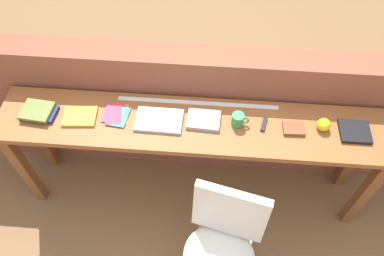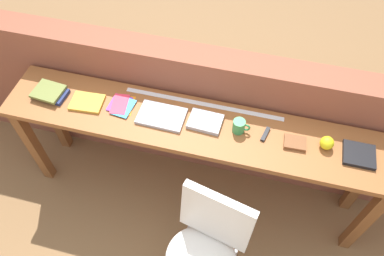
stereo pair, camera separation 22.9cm
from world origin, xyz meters
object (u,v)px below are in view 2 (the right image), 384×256
(chair_white_moulded, at_px, (206,245))
(book_stack_leftmost, at_px, (49,93))
(mug, at_px, (239,126))
(magazine_cycling, at_px, (87,102))
(pamphlet_pile_colourful, at_px, (122,105))
(book_repair_rightmost, at_px, (359,155))
(sports_ball_small, at_px, (327,143))
(leather_journal_brown, at_px, (295,143))
(book_open_centre, at_px, (162,116))
(multitool_folded, at_px, (265,134))

(chair_white_moulded, relative_size, book_stack_leftmost, 3.83)
(chair_white_moulded, distance_m, mug, 0.74)
(book_stack_leftmost, relative_size, mug, 2.12)
(chair_white_moulded, height_order, magazine_cycling, magazine_cycling)
(magazine_cycling, height_order, pamphlet_pile_colourful, magazine_cycling)
(book_repair_rightmost, bearing_deg, sports_ball_small, 175.13)
(book_repair_rightmost, bearing_deg, leather_journal_brown, -178.96)
(mug, bearing_deg, sports_ball_small, 0.82)
(book_open_centre, bearing_deg, book_repair_rightmost, 1.56)
(book_stack_leftmost, distance_m, pamphlet_pile_colourful, 0.50)
(multitool_folded, bearing_deg, mug, -177.51)
(sports_ball_small, bearing_deg, mug, -179.18)
(book_open_centre, distance_m, mug, 0.49)
(chair_white_moulded, height_order, book_repair_rightmost, book_repair_rightmost)
(sports_ball_small, height_order, book_repair_rightmost, sports_ball_small)
(magazine_cycling, distance_m, multitool_folded, 1.16)
(chair_white_moulded, relative_size, sports_ball_small, 10.84)
(leather_journal_brown, bearing_deg, mug, 175.13)
(leather_journal_brown, height_order, book_repair_rightmost, same)
(book_stack_leftmost, height_order, leather_journal_brown, book_stack_leftmost)
(chair_white_moulded, distance_m, multitool_folded, 0.76)
(leather_journal_brown, bearing_deg, book_open_centre, 177.72)
(pamphlet_pile_colourful, relative_size, book_open_centre, 0.66)
(pamphlet_pile_colourful, xyz_separation_m, book_open_centre, (0.28, -0.03, 0.00))
(book_stack_leftmost, xyz_separation_m, leather_journal_brown, (1.61, 0.00, -0.01))
(pamphlet_pile_colourful, relative_size, sports_ball_small, 2.36)
(chair_white_moulded, distance_m, book_open_centre, 0.84)
(chair_white_moulded, distance_m, pamphlet_pile_colourful, 1.02)
(magazine_cycling, height_order, leather_journal_brown, leather_journal_brown)
(chair_white_moulded, bearing_deg, leather_journal_brown, 57.11)
(book_stack_leftmost, bearing_deg, book_open_centre, 0.16)
(leather_journal_brown, relative_size, sports_ball_small, 1.58)
(leather_journal_brown, xyz_separation_m, book_repair_rightmost, (0.37, 0.01, -0.00))
(book_repair_rightmost, bearing_deg, mug, 179.27)
(sports_ball_small, bearing_deg, book_stack_leftmost, -179.20)
(mug, relative_size, multitool_folded, 1.00)
(magazine_cycling, relative_size, sports_ball_small, 2.52)
(pamphlet_pile_colourful, relative_size, book_repair_rightmost, 1.05)
(book_open_centre, xyz_separation_m, multitool_folded, (0.66, 0.02, -0.00))
(mug, distance_m, book_repair_rightmost, 0.72)
(sports_ball_small, distance_m, book_repair_rightmost, 0.20)
(chair_white_moulded, bearing_deg, sports_ball_small, 47.86)
(book_open_centre, relative_size, sports_ball_small, 3.59)
(book_stack_leftmost, height_order, magazine_cycling, book_stack_leftmost)
(pamphlet_pile_colourful, xyz_separation_m, book_repair_rightmost, (1.48, -0.02, 0.00))
(mug, height_order, sports_ball_small, mug)
(book_open_centre, relative_size, multitool_folded, 2.68)
(mug, bearing_deg, pamphlet_pile_colourful, 179.25)
(mug, height_order, multitool_folded, mug)
(book_open_centre, bearing_deg, magazine_cycling, -177.69)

